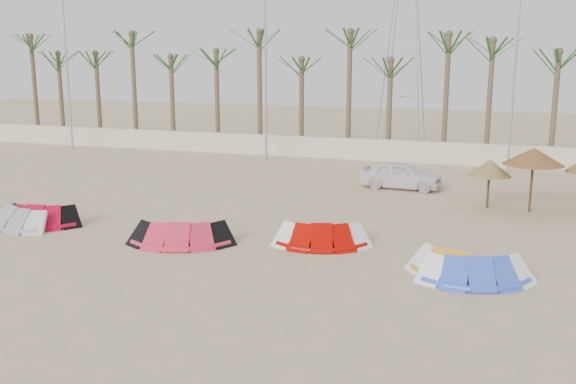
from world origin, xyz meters
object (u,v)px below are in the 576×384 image
(kite_grey, at_px, (24,214))
(kite_red_mid, at_px, (185,231))
(parasol_mid, at_px, (534,156))
(kite_red_right, at_px, (324,232))
(kite_red_left, at_px, (44,213))
(kite_blue, at_px, (477,266))
(kite_orange, at_px, (462,261))
(parasol_left, at_px, (490,168))
(car, at_px, (401,175))

(kite_grey, distance_m, kite_red_mid, 6.91)
(parasol_mid, bearing_deg, kite_red_right, -134.28)
(kite_red_left, distance_m, kite_blue, 16.02)
(kite_red_left, xyz_separation_m, parasol_mid, (17.74, 7.82, 1.91))
(kite_grey, distance_m, kite_orange, 16.21)
(kite_grey, xyz_separation_m, kite_red_left, (0.65, 0.35, -0.00))
(kite_red_mid, bearing_deg, parasol_left, 41.44)
(kite_grey, xyz_separation_m, parasol_mid, (18.39, 8.18, 1.91))
(kite_red_right, xyz_separation_m, car, (1.11, 10.11, 0.25))
(kite_grey, distance_m, kite_blue, 16.64)
(parasol_mid, relative_size, car, 0.68)
(kite_red_mid, bearing_deg, car, 63.40)
(kite_red_mid, bearing_deg, kite_red_right, 15.90)
(kite_grey, distance_m, car, 16.92)
(parasol_mid, bearing_deg, kite_red_mid, -143.95)
(kite_orange, xyz_separation_m, parasol_left, (0.52, 9.08, 1.30))
(kite_red_right, bearing_deg, parasol_mid, 45.72)
(kite_orange, height_order, parasol_mid, parasol_mid)
(parasol_left, xyz_separation_m, parasol_mid, (1.67, -0.31, 0.61))
(kite_red_mid, xyz_separation_m, kite_red_right, (4.62, 1.31, -0.00))
(kite_blue, bearing_deg, kite_red_left, 175.59)
(kite_grey, bearing_deg, kite_blue, -3.02)
(kite_red_right, bearing_deg, kite_orange, -20.37)
(kite_red_mid, height_order, parasol_left, parasol_left)
(kite_blue, distance_m, parasol_mid, 9.42)
(kite_red_mid, xyz_separation_m, parasol_mid, (11.48, 8.35, 1.91))
(parasol_mid, distance_m, car, 6.73)
(kite_grey, height_order, parasol_left, parasol_left)
(parasol_left, distance_m, parasol_mid, 1.80)
(kite_orange, relative_size, parasol_mid, 1.29)
(kite_red_right, bearing_deg, kite_red_left, -175.87)
(kite_red_right, xyz_separation_m, parasol_left, (5.19, 7.35, 1.30))
(car, bearing_deg, parasol_left, -120.80)
(kite_orange, relative_size, parasol_left, 1.67)
(kite_orange, bearing_deg, kite_red_mid, 177.41)
(parasol_left, height_order, car, parasol_left)
(kite_orange, bearing_deg, parasol_mid, 75.97)
(kite_orange, height_order, car, car)
(kite_orange, distance_m, parasol_mid, 9.24)
(parasol_mid, xyz_separation_m, car, (-5.76, 3.07, -1.66))
(kite_grey, xyz_separation_m, car, (12.63, 11.25, 0.25))
(kite_red_right, distance_m, parasol_mid, 10.02)
(kite_orange, xyz_separation_m, parasol_mid, (2.19, 8.78, 1.91))
(car, bearing_deg, kite_red_right, 177.06)
(parasol_left, relative_size, parasol_mid, 0.77)
(kite_orange, relative_size, kite_blue, 0.97)
(kite_grey, relative_size, parasol_left, 1.74)
(kite_red_left, height_order, parasol_left, parasol_left)
(kite_red_left, relative_size, car, 0.85)
(kite_blue, bearing_deg, car, 108.20)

